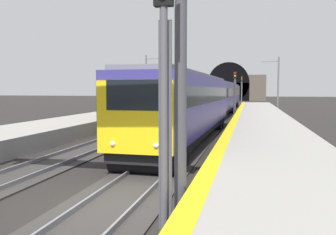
{
  "coord_description": "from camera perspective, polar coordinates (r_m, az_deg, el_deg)",
  "views": [
    {
      "loc": [
        -9.04,
        -3.64,
        3.21
      ],
      "look_at": [
        9.08,
        0.47,
        1.76
      ],
      "focal_mm": 38.76,
      "sensor_mm": 36.0,
      "label": 1
    }
  ],
  "objects": [
    {
      "name": "railway_signal_near",
      "position": [
        7.39,
        -0.66,
        7.01
      ],
      "size": [
        0.39,
        0.38,
        5.91
      ],
      "rotation": [
        0.0,
        0.0,
        3.14
      ],
      "color": "#4C4C54",
      "rests_on": "ground_plane"
    },
    {
      "name": "tunnel_portal",
      "position": [
        104.12,
        9.52,
        4.63
      ],
      "size": [
        2.45,
        20.45,
        11.45
      ],
      "color": "#51473D",
      "rests_on": "ground_plane"
    },
    {
      "name": "train_main_approaching",
      "position": [
        41.55,
        7.76,
        3.22
      ],
      "size": [
        58.85,
        3.37,
        4.09
      ],
      "rotation": [
        0.0,
        0.0,
        3.12
      ],
      "color": "navy",
      "rests_on": "ground_plane"
    },
    {
      "name": "railway_signal_mid",
      "position": [
        42.05,
        10.46,
        4.17
      ],
      "size": [
        0.39,
        0.38,
        5.22
      ],
      "rotation": [
        0.0,
        0.0,
        3.14
      ],
      "color": "#38383D",
      "rests_on": "ground_plane"
    },
    {
      "name": "platform_right_edge_strip",
      "position": [
        9.38,
        5.76,
        -9.41
      ],
      "size": [
        112.0,
        0.5,
        0.01
      ],
      "primitive_type": "cube",
      "color": "yellow",
      "rests_on": "platform_right"
    },
    {
      "name": "catenary_mast_far",
      "position": [
        51.27,
        16.89,
        5.02
      ],
      "size": [
        0.22,
        2.4,
        7.54
      ],
      "color": "#595B60",
      "rests_on": "ground_plane"
    },
    {
      "name": "catenary_mast_near",
      "position": [
        55.83,
        -3.42,
        5.61
      ],
      "size": [
        0.22,
        2.33,
        8.45
      ],
      "color": "#595B60",
      "rests_on": "ground_plane"
    },
    {
      "name": "railway_signal_far",
      "position": [
        75.55,
        11.51,
        4.63
      ],
      "size": [
        0.39,
        0.38,
        5.95
      ],
      "rotation": [
        0.0,
        0.0,
        3.14
      ],
      "color": "#4C4C54",
      "rests_on": "ground_plane"
    },
    {
      "name": "track_main_line",
      "position": [
        10.24,
        -8.96,
        -13.62
      ],
      "size": [
        160.0,
        2.85,
        0.21
      ],
      "color": "#383533",
      "rests_on": "ground_plane"
    },
    {
      "name": "ground_plane",
      "position": [
        10.26,
        -8.95,
        -13.84
      ],
      "size": [
        320.0,
        320.0,
        0.0
      ],
      "primitive_type": "plane",
      "color": "#282623"
    },
    {
      "name": "platform_right",
      "position": [
        9.49,
        18.47,
        -12.49
      ],
      "size": [
        112.0,
        4.61,
        0.96
      ],
      "primitive_type": "cube",
      "color": "#9E9B93",
      "rests_on": "ground_plane"
    },
    {
      "name": "train_adjacent_platform",
      "position": [
        43.42,
        1.78,
        3.27
      ],
      "size": [
        37.06,
        3.31,
        4.95
      ],
      "rotation": [
        0.0,
        0.0,
        3.12
      ],
      "color": "gray",
      "rests_on": "ground_plane"
    }
  ]
}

